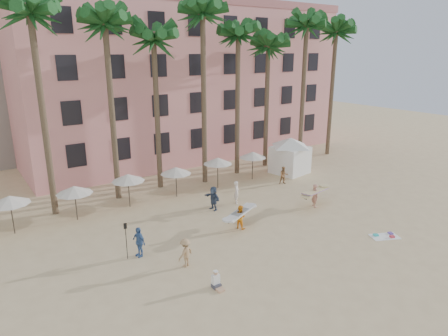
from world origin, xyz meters
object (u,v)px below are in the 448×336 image
cabana (290,152)px  carrier_white (240,216)px  pink_hotel (180,82)px  carrier_yellow (315,194)px

cabana → carrier_white: size_ratio=1.72×
pink_hotel → carrier_yellow: pink_hotel is taller
pink_hotel → cabana: pink_hotel is taller
carrier_white → pink_hotel: bearing=70.9°
cabana → carrier_white: bearing=-147.5°
carrier_yellow → carrier_white: (-7.04, 0.15, -0.13)m
cabana → carrier_white: cabana is taller
carrier_yellow → carrier_white: bearing=178.8°
pink_hotel → carrier_yellow: size_ratio=11.13×
carrier_yellow → cabana: bearing=58.8°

